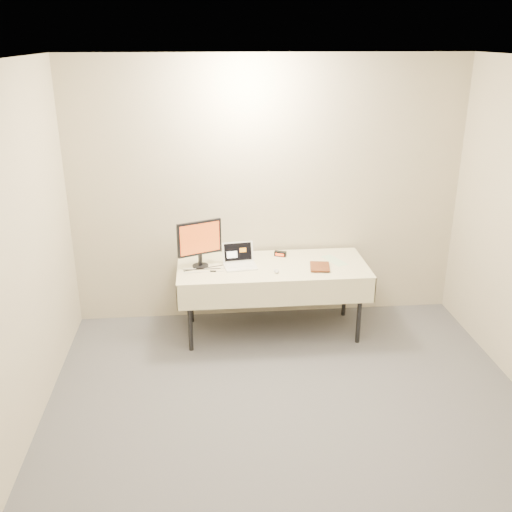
{
  "coord_description": "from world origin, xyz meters",
  "views": [
    {
      "loc": [
        -0.64,
        -3.1,
        2.85
      ],
      "look_at": [
        -0.17,
        1.99,
        0.86
      ],
      "focal_mm": 40.0,
      "sensor_mm": 36.0,
      "label": 1
    }
  ],
  "objects": [
    {
      "name": "ground",
      "position": [
        0.0,
        0.0,
        0.0
      ],
      "size": [
        5.0,
        5.0,
        0.0
      ],
      "primitive_type": "plane",
      "color": "#505056",
      "rests_on": "ground"
    },
    {
      "name": "alarm_clock",
      "position": [
        0.11,
        2.28,
        0.76
      ],
      "size": [
        0.13,
        0.09,
        0.05
      ],
      "rotation": [
        0.0,
        0.0,
        -0.4
      ],
      "color": "black",
      "rests_on": "table"
    },
    {
      "name": "usb_dongle",
      "position": [
        -0.59,
        1.93,
        0.74
      ],
      "size": [
        0.06,
        0.02,
        0.01
      ],
      "primitive_type": "cube",
      "rotation": [
        0.0,
        0.0,
        -0.12
      ],
      "color": "black",
      "rests_on": "table"
    },
    {
      "name": "clicker",
      "position": [
        0.01,
        1.86,
        0.75
      ],
      "size": [
        0.05,
        0.1,
        0.02
      ],
      "primitive_type": "ellipsoid",
      "rotation": [
        0.0,
        0.0,
        0.0
      ],
      "color": "silver",
      "rests_on": "table"
    },
    {
      "name": "monitor",
      "position": [
        -0.71,
        2.07,
        1.01
      ],
      "size": [
        0.42,
        0.21,
        0.46
      ],
      "rotation": [
        0.0,
        0.0,
        0.4
      ],
      "color": "black",
      "rests_on": "table"
    },
    {
      "name": "table",
      "position": [
        0.0,
        2.05,
        0.68
      ],
      "size": [
        1.86,
        0.81,
        0.74
      ],
      "color": "black",
      "rests_on": "ground"
    },
    {
      "name": "book",
      "position": [
        0.35,
        1.94,
        0.86
      ],
      "size": [
        0.19,
        0.05,
        0.25
      ],
      "primitive_type": "imported",
      "rotation": [
        0.0,
        0.0,
        -0.16
      ],
      "color": "#96441B",
      "rests_on": "table"
    },
    {
      "name": "back_wall",
      "position": [
        0.0,
        2.5,
        1.35
      ],
      "size": [
        4.0,
        0.1,
        2.7
      ],
      "primitive_type": "cube",
      "color": "beige",
      "rests_on": "ground"
    },
    {
      "name": "laptop",
      "position": [
        -0.32,
        2.07,
        0.79
      ],
      "size": [
        0.34,
        0.31,
        0.21
      ],
      "rotation": [
        0.0,
        0.0,
        0.12
      ],
      "color": "white",
      "rests_on": "table"
    },
    {
      "name": "paper_form",
      "position": [
        0.63,
        2.11,
        0.74
      ],
      "size": [
        0.23,
        0.33,
        0.0
      ],
      "primitive_type": "cube",
      "rotation": [
        0.0,
        0.0,
        0.4
      ],
      "color": "#C2E5B6",
      "rests_on": "table"
    }
  ]
}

